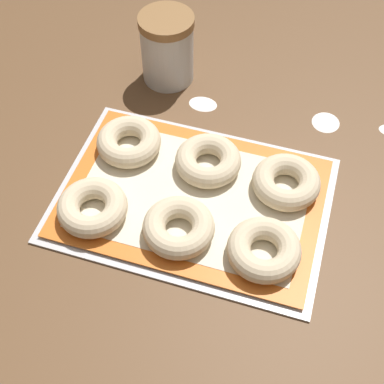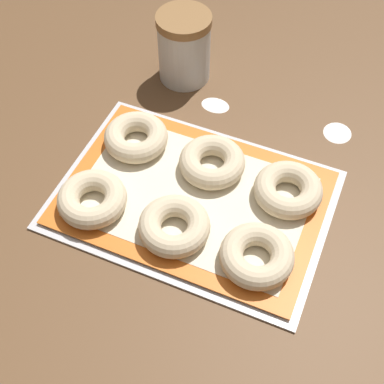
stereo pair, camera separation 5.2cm
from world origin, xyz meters
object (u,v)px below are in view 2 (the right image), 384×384
(bagel_front_center, at_px, (174,226))
(bagel_front_right, at_px, (257,256))
(bagel_front_left, at_px, (92,199))
(bagel_back_right, at_px, (288,190))
(baking_tray, at_px, (192,201))
(flour_canister, at_px, (184,47))
(bagel_back_left, at_px, (136,137))
(bagel_back_center, at_px, (212,162))

(bagel_front_center, xyz_separation_m, bagel_front_right, (0.13, 0.00, 0.00))
(bagel_front_center, bearing_deg, bagel_front_left, -178.12)
(bagel_front_right, height_order, bagel_back_right, same)
(baking_tray, relative_size, bagel_front_left, 3.95)
(baking_tray, bearing_deg, bagel_back_right, 24.70)
(bagel_front_left, height_order, flour_canister, flour_canister)
(baking_tray, height_order, bagel_front_right, bagel_front_right)
(bagel_back_left, height_order, flour_canister, flour_canister)
(bagel_back_left, relative_size, bagel_back_center, 1.00)
(bagel_front_right, bearing_deg, bagel_back_center, 132.09)
(bagel_front_left, distance_m, bagel_back_center, 0.21)
(bagel_back_left, bearing_deg, bagel_back_center, -0.15)
(bagel_back_left, relative_size, flour_canister, 0.81)
(bagel_front_left, distance_m, bagel_front_center, 0.14)
(baking_tray, relative_size, bagel_front_right, 3.95)
(bagel_back_left, xyz_separation_m, bagel_back_right, (0.27, -0.01, 0.00))
(baking_tray, bearing_deg, bagel_back_center, 84.81)
(baking_tray, distance_m, bagel_front_right, 0.15)
(bagel_front_left, relative_size, bagel_back_right, 1.00)
(bagel_back_center, bearing_deg, flour_canister, 124.06)
(bagel_back_center, xyz_separation_m, flour_canister, (-0.14, 0.21, 0.04))
(baking_tray, xyz_separation_m, bagel_front_right, (0.13, -0.07, 0.02))
(bagel_front_left, xyz_separation_m, bagel_front_right, (0.27, 0.00, 0.00))
(bagel_back_left, bearing_deg, bagel_back_right, -1.33)
(flour_canister, bearing_deg, bagel_back_left, -90.02)
(bagel_front_center, relative_size, bagel_back_left, 1.00)
(bagel_front_left, height_order, bagel_back_center, same)
(bagel_back_left, bearing_deg, bagel_front_left, -91.83)
(bagel_front_center, relative_size, bagel_front_right, 1.00)
(bagel_front_left, relative_size, bagel_front_right, 1.00)
(bagel_front_right, distance_m, bagel_back_center, 0.19)
(baking_tray, height_order, bagel_front_center, bagel_front_center)
(bagel_front_left, height_order, bagel_back_right, same)
(bagel_back_center, bearing_deg, bagel_front_center, -92.48)
(bagel_front_left, relative_size, bagel_back_left, 1.00)
(bagel_back_right, bearing_deg, bagel_front_center, -136.10)
(bagel_front_right, relative_size, bagel_back_center, 1.00)
(bagel_front_left, relative_size, flour_canister, 0.81)
(bagel_back_right, height_order, flour_canister, flour_canister)
(bagel_back_left, distance_m, bagel_back_center, 0.14)
(bagel_front_center, xyz_separation_m, flour_canister, (-0.13, 0.35, 0.04))
(baking_tray, relative_size, bagel_front_center, 3.95)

